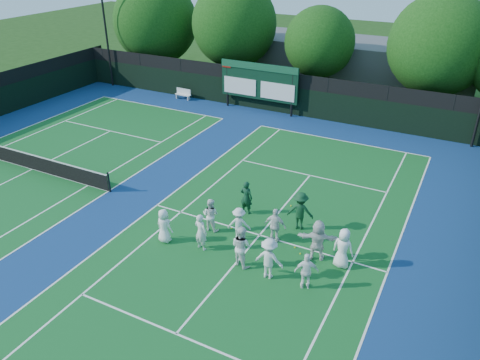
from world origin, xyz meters
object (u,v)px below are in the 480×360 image
at_px(scoreboard, 259,82).
at_px(coach_left, 246,198).
at_px(tennis_net, 31,161).
at_px(bench, 183,94).

relative_size(scoreboard, coach_left, 3.63).
relative_size(tennis_net, bench, 8.39).
bearing_deg(tennis_net, coach_left, 6.28).
distance_m(scoreboard, coach_left, 14.42).
height_order(scoreboard, bench, scoreboard).
xyz_separation_m(tennis_net, bench, (0.53, 14.36, -0.04)).
bearing_deg(coach_left, bench, -46.23).
xyz_separation_m(tennis_net, coach_left, (12.65, 1.39, 0.33)).
xyz_separation_m(scoreboard, tennis_net, (-6.99, -14.59, -1.70)).
bearing_deg(tennis_net, scoreboard, 64.40).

